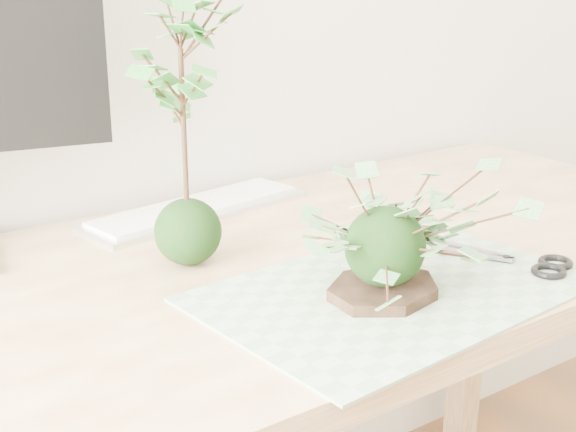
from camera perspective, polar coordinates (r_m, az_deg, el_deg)
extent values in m
cube|color=#E0BF80|center=(1.19, 0.14, -3.80)|extent=(1.60, 0.70, 0.04)
cube|color=#E0BF80|center=(1.99, 12.77, -6.39)|extent=(0.06, 0.06, 0.70)
cube|color=gray|center=(1.07, 7.53, -5.22)|extent=(0.53, 0.37, 0.00)
cylinder|color=black|center=(1.05, 6.79, -5.23)|extent=(0.19, 0.19, 0.01)
sphere|color=black|center=(1.02, 6.91, -2.17)|extent=(0.10, 0.10, 0.10)
sphere|color=black|center=(1.15, -7.12, -1.11)|extent=(0.10, 0.10, 0.10)
cylinder|color=black|center=(1.11, -7.40, 5.68)|extent=(0.01, 0.01, 0.24)
cube|color=silver|center=(1.39, -6.50, 0.43)|extent=(0.43, 0.19, 0.01)
cube|color=white|center=(1.38, -6.52, 0.74)|extent=(0.40, 0.16, 0.01)
cube|color=gray|center=(1.22, 13.36, -2.38)|extent=(0.07, 0.11, 0.00)
cube|color=gray|center=(1.23, 13.89, -2.21)|extent=(0.05, 0.12, 0.00)
torus|color=black|center=(1.15, 17.22, -3.95)|extent=(0.06, 0.06, 0.01)
torus|color=black|center=(1.18, 18.39, -3.51)|extent=(0.06, 0.06, 0.01)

